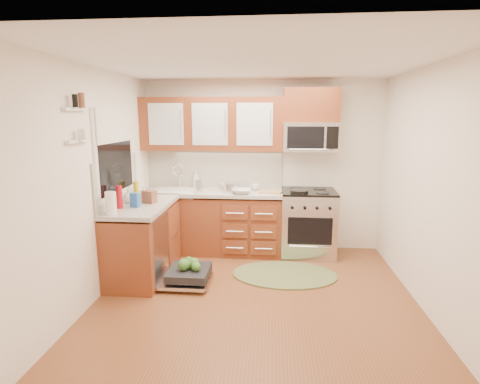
# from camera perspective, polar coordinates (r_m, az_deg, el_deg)

# --- Properties ---
(floor) EXTENTS (3.50, 3.50, 0.00)m
(floor) POSITION_cam_1_polar(r_m,az_deg,el_deg) (4.32, 2.44, -15.86)
(floor) COLOR brown
(floor) RESTS_ON ground
(ceiling) EXTENTS (3.50, 3.50, 0.00)m
(ceiling) POSITION_cam_1_polar(r_m,az_deg,el_deg) (3.88, 2.77, 19.09)
(ceiling) COLOR white
(ceiling) RESTS_ON ground
(wall_back) EXTENTS (3.50, 0.04, 2.50)m
(wall_back) POSITION_cam_1_polar(r_m,az_deg,el_deg) (5.64, 3.38, 3.95)
(wall_back) COLOR white
(wall_back) RESTS_ON ground
(wall_front) EXTENTS (3.50, 0.04, 2.50)m
(wall_front) POSITION_cam_1_polar(r_m,az_deg,el_deg) (2.22, 0.58, -7.82)
(wall_front) COLOR white
(wall_front) RESTS_ON ground
(wall_left) EXTENTS (0.04, 3.50, 2.50)m
(wall_left) POSITION_cam_1_polar(r_m,az_deg,el_deg) (4.35, -21.09, 0.98)
(wall_left) COLOR white
(wall_left) RESTS_ON ground
(wall_right) EXTENTS (0.04, 3.50, 2.50)m
(wall_right) POSITION_cam_1_polar(r_m,az_deg,el_deg) (4.22, 27.07, 0.17)
(wall_right) COLOR white
(wall_right) RESTS_ON ground
(base_cabinet_back) EXTENTS (2.05, 0.60, 0.85)m
(base_cabinet_back) POSITION_cam_1_polar(r_m,az_deg,el_deg) (5.59, -4.29, -4.79)
(base_cabinet_back) COLOR maroon
(base_cabinet_back) RESTS_ON ground
(base_cabinet_left) EXTENTS (0.60, 1.25, 0.85)m
(base_cabinet_left) POSITION_cam_1_polar(r_m,az_deg,el_deg) (4.91, -14.53, -7.45)
(base_cabinet_left) COLOR maroon
(base_cabinet_left) RESTS_ON ground
(countertop_back) EXTENTS (2.07, 0.64, 0.05)m
(countertop_back) POSITION_cam_1_polar(r_m,az_deg,el_deg) (5.46, -4.38, -0.03)
(countertop_back) COLOR beige
(countertop_back) RESTS_ON base_cabinet_back
(countertop_left) EXTENTS (0.64, 1.27, 0.05)m
(countertop_left) POSITION_cam_1_polar(r_m,az_deg,el_deg) (4.77, -14.70, -2.05)
(countertop_left) COLOR beige
(countertop_left) RESTS_ON base_cabinet_left
(backsplash_back) EXTENTS (2.05, 0.02, 0.57)m
(backsplash_back) POSITION_cam_1_polar(r_m,az_deg,el_deg) (5.70, -3.95, 3.62)
(backsplash_back) COLOR #B3B0A1
(backsplash_back) RESTS_ON ground
(backsplash_left) EXTENTS (0.02, 1.25, 0.57)m
(backsplash_left) POSITION_cam_1_polar(r_m,az_deg,el_deg) (4.82, -18.19, 1.64)
(backsplash_left) COLOR #B3B0A1
(backsplash_left) RESTS_ON ground
(upper_cabinets) EXTENTS (2.05, 0.35, 0.75)m
(upper_cabinets) POSITION_cam_1_polar(r_m,az_deg,el_deg) (5.49, -4.31, 10.28)
(upper_cabinets) COLOR maroon
(upper_cabinets) RESTS_ON ground
(cabinet_over_mw) EXTENTS (0.76, 0.35, 0.47)m
(cabinet_over_mw) POSITION_cam_1_polar(r_m,az_deg,el_deg) (5.44, 10.80, 12.85)
(cabinet_over_mw) COLOR maroon
(cabinet_over_mw) RESTS_ON ground
(range) EXTENTS (0.76, 0.64, 0.95)m
(range) POSITION_cam_1_polar(r_m,az_deg,el_deg) (5.51, 10.30, -4.64)
(range) COLOR silver
(range) RESTS_ON ground
(microwave) EXTENTS (0.76, 0.38, 0.40)m
(microwave) POSITION_cam_1_polar(r_m,az_deg,el_deg) (5.42, 10.65, 8.26)
(microwave) COLOR silver
(microwave) RESTS_ON ground
(sink) EXTENTS (0.62, 0.50, 0.26)m
(sink) POSITION_cam_1_polar(r_m,az_deg,el_deg) (5.57, -9.73, -0.98)
(sink) COLOR white
(sink) RESTS_ON ground
(dishwasher) EXTENTS (0.70, 0.60, 0.20)m
(dishwasher) POSITION_cam_1_polar(r_m,az_deg,el_deg) (4.66, -8.25, -12.50)
(dishwasher) COLOR silver
(dishwasher) RESTS_ON ground
(window) EXTENTS (0.03, 1.05, 1.05)m
(window) POSITION_cam_1_polar(r_m,az_deg,el_deg) (4.76, -18.56, 5.63)
(window) COLOR white
(window) RESTS_ON ground
(window_blind) EXTENTS (0.02, 0.96, 0.40)m
(window_blind) POSITION_cam_1_polar(r_m,az_deg,el_deg) (4.73, -18.53, 9.61)
(window_blind) COLOR white
(window_blind) RESTS_ON ground
(shelf_upper) EXTENTS (0.04, 0.40, 0.03)m
(shelf_upper) POSITION_cam_1_polar(r_m,az_deg,el_deg) (3.97, -23.77, 11.47)
(shelf_upper) COLOR white
(shelf_upper) RESTS_ON ground
(shelf_lower) EXTENTS (0.04, 0.40, 0.03)m
(shelf_lower) POSITION_cam_1_polar(r_m,az_deg,el_deg) (3.97, -23.42, 7.15)
(shelf_lower) COLOR white
(shelf_lower) RESTS_ON ground
(rug) EXTENTS (1.46, 1.09, 0.02)m
(rug) POSITION_cam_1_polar(r_m,az_deg,el_deg) (4.90, 6.81, -12.37)
(rug) COLOR olive
(rug) RESTS_ON ground
(skillet) EXTENTS (0.29, 0.29, 0.05)m
(skillet) POSITION_cam_1_polar(r_m,az_deg,el_deg) (5.18, 9.04, 0.06)
(skillet) COLOR black
(skillet) RESTS_ON range
(stock_pot) EXTENTS (0.28, 0.28, 0.14)m
(stock_pot) POSITION_cam_1_polar(r_m,az_deg,el_deg) (5.31, -1.39, 0.69)
(stock_pot) COLOR silver
(stock_pot) RESTS_ON countertop_back
(cutting_board) EXTENTS (0.35, 0.27, 0.02)m
(cutting_board) POSITION_cam_1_polar(r_m,az_deg,el_deg) (5.30, 4.68, 0.02)
(cutting_board) COLOR #A8874D
(cutting_board) RESTS_ON countertop_back
(canister) EXTENTS (0.11, 0.11, 0.17)m
(canister) POSITION_cam_1_polar(r_m,az_deg,el_deg) (5.34, -6.35, 0.89)
(canister) COLOR silver
(canister) RESTS_ON countertop_back
(paper_towel_roll) EXTENTS (0.13, 0.13, 0.25)m
(paper_towel_roll) POSITION_cam_1_polar(r_m,az_deg,el_deg) (4.33, -19.08, -1.61)
(paper_towel_roll) COLOR white
(paper_towel_roll) RESTS_ON countertop_left
(mustard_bottle) EXTENTS (0.09, 0.09, 0.23)m
(mustard_bottle) POSITION_cam_1_polar(r_m,az_deg,el_deg) (5.09, -15.52, 0.33)
(mustard_bottle) COLOR gold
(mustard_bottle) RESTS_ON countertop_left
(red_bottle) EXTENTS (0.09, 0.09, 0.27)m
(red_bottle) POSITION_cam_1_polar(r_m,az_deg,el_deg) (4.59, -17.91, -0.73)
(red_bottle) COLOR #AB0E15
(red_bottle) RESTS_ON countertop_left
(wooden_box) EXTENTS (0.18, 0.16, 0.15)m
(wooden_box) POSITION_cam_1_polar(r_m,az_deg,el_deg) (4.79, -13.64, -0.71)
(wooden_box) COLOR brown
(wooden_box) RESTS_ON countertop_left
(blue_carton) EXTENTS (0.12, 0.09, 0.17)m
(blue_carton) POSITION_cam_1_polar(r_m,az_deg,el_deg) (4.60, -15.69, -1.20)
(blue_carton) COLOR blue
(blue_carton) RESTS_ON countertop_left
(bowl_a) EXTENTS (0.26, 0.26, 0.06)m
(bowl_a) POSITION_cam_1_polar(r_m,az_deg,el_deg) (5.21, 0.24, 0.08)
(bowl_a) COLOR #999999
(bowl_a) RESTS_ON countertop_back
(bowl_b) EXTENTS (0.30, 0.30, 0.08)m
(bowl_b) POSITION_cam_1_polar(r_m,az_deg,el_deg) (5.56, -1.65, 0.91)
(bowl_b) COLOR #999999
(bowl_b) RESTS_ON countertop_back
(cup) EXTENTS (0.16, 0.16, 0.10)m
(cup) POSITION_cam_1_polar(r_m,az_deg,el_deg) (5.47, 2.36, 0.82)
(cup) COLOR #999999
(cup) RESTS_ON countertop_back
(soap_bottle_a) EXTENTS (0.13, 0.13, 0.26)m
(soap_bottle_a) POSITION_cam_1_polar(r_m,az_deg,el_deg) (5.72, -6.74, 2.04)
(soap_bottle_a) COLOR #999999
(soap_bottle_a) RESTS_ON countertop_back
(soap_bottle_b) EXTENTS (0.11, 0.11, 0.19)m
(soap_bottle_b) POSITION_cam_1_polar(r_m,az_deg,el_deg) (4.96, -14.45, -0.13)
(soap_bottle_b) COLOR #999999
(soap_bottle_b) RESTS_ON countertop_left
(soap_bottle_c) EXTENTS (0.17, 0.17, 0.18)m
(soap_bottle_c) POSITION_cam_1_polar(r_m,az_deg,el_deg) (4.86, -16.59, -0.55)
(soap_bottle_c) COLOR #999999
(soap_bottle_c) RESTS_ON countertop_left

